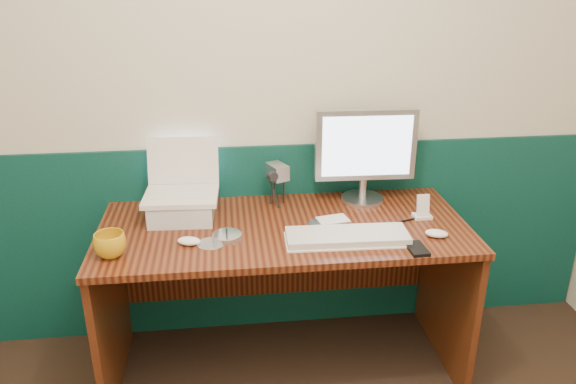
{
  "coord_description": "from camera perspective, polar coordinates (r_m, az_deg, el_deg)",
  "views": [
    {
      "loc": [
        -0.16,
        -0.8,
        1.82
      ],
      "look_at": [
        0.08,
        1.23,
        0.97
      ],
      "focal_mm": 35.0,
      "sensor_mm": 36.0,
      "label": 1
    }
  ],
  "objects": [
    {
      "name": "cd_spindle",
      "position": [
        2.33,
        -6.22,
        -4.54
      ],
      "size": [
        0.12,
        0.12,
        0.03
      ],
      "primitive_type": "cylinder",
      "color": "#B5BFC6",
      "rests_on": "desk"
    },
    {
      "name": "wainscot",
      "position": [
        2.87,
        -2.73,
        -4.89
      ],
      "size": [
        3.48,
        0.02,
        1.0
      ],
      "primitive_type": "cube",
      "color": "#072F27",
      "rests_on": "ground"
    },
    {
      "name": "monitor",
      "position": [
        2.63,
        7.78,
        3.81
      ],
      "size": [
        0.47,
        0.15,
        0.47
      ],
      "primitive_type": null,
      "rotation": [
        0.0,
        0.0,
        -0.03
      ],
      "color": "#B8B8BD",
      "rests_on": "desk"
    },
    {
      "name": "cd_loose_b",
      "position": [
        2.46,
        3.39,
        -3.2
      ],
      "size": [
        0.11,
        0.11,
        0.0
      ],
      "primitive_type": "cylinder",
      "color": "silver",
      "rests_on": "desk"
    },
    {
      "name": "cd_loose_a",
      "position": [
        2.31,
        -7.83,
        -5.21
      ],
      "size": [
        0.11,
        0.11,
        0.0
      ],
      "primitive_type": "cylinder",
      "color": "silver",
      "rests_on": "desk"
    },
    {
      "name": "dock",
      "position": [
        2.58,
        13.46,
        -2.4
      ],
      "size": [
        0.08,
        0.06,
        0.02
      ],
      "primitive_type": "cube",
      "rotation": [
        0.0,
        0.0,
        0.02
      ],
      "color": "white",
      "rests_on": "desk"
    },
    {
      "name": "mouse_right",
      "position": [
        2.42,
        14.86,
        -4.09
      ],
      "size": [
        0.11,
        0.09,
        0.03
      ],
      "primitive_type": "ellipsoid",
      "rotation": [
        0.0,
        0.0,
        -0.35
      ],
      "color": "white",
      "rests_on": "desk"
    },
    {
      "name": "laptop_riser",
      "position": [
        2.53,
        -10.7,
        -1.65
      ],
      "size": [
        0.29,
        0.25,
        0.1
      ],
      "primitive_type": "cube",
      "rotation": [
        0.0,
        0.0,
        -0.05
      ],
      "color": "silver",
      "rests_on": "desk"
    },
    {
      "name": "papers",
      "position": [
        2.5,
        4.58,
        -2.79
      ],
      "size": [
        0.15,
        0.11,
        0.0
      ],
      "primitive_type": "cube",
      "rotation": [
        0.0,
        0.0,
        0.19
      ],
      "color": "white",
      "rests_on": "desk"
    },
    {
      "name": "desk",
      "position": [
        2.63,
        -0.39,
        -10.8
      ],
      "size": [
        1.6,
        0.7,
        0.75
      ],
      "primitive_type": "cube",
      "color": "#37100A",
      "rests_on": "ground"
    },
    {
      "name": "camcorder",
      "position": [
        2.61,
        -1.1,
        0.84
      ],
      "size": [
        0.14,
        0.16,
        0.21
      ],
      "primitive_type": null,
      "rotation": [
        0.0,
        0.0,
        0.42
      ],
      "color": "#A3A3A8",
      "rests_on": "desk"
    },
    {
      "name": "pen",
      "position": [
        2.52,
        11.48,
        -2.94
      ],
      "size": [
        0.14,
        0.05,
        0.01
      ],
      "primitive_type": "cylinder",
      "rotation": [
        0.0,
        1.57,
        0.31
      ],
      "color": "black",
      "rests_on": "desk"
    },
    {
      "name": "mouse_left",
      "position": [
        2.31,
        -10.03,
        -4.92
      ],
      "size": [
        0.11,
        0.08,
        0.03
      ],
      "primitive_type": "ellipsoid",
      "rotation": [
        0.0,
        0.0,
        -0.26
      ],
      "color": "white",
      "rests_on": "desk"
    },
    {
      "name": "keyboard",
      "position": [
        2.32,
        6.03,
        -4.6
      ],
      "size": [
        0.51,
        0.18,
        0.03
      ],
      "primitive_type": "cube",
      "rotation": [
        0.0,
        0.0,
        -0.03
      ],
      "color": "silver",
      "rests_on": "desk"
    },
    {
      "name": "music_player",
      "position": [
        2.56,
        13.56,
        -1.28
      ],
      "size": [
        0.06,
        0.03,
        0.1
      ],
      "primitive_type": "cube",
      "rotation": [
        -0.17,
        0.0,
        0.02
      ],
      "color": "silver",
      "rests_on": "dock"
    },
    {
      "name": "mug",
      "position": [
        2.28,
        -17.63,
        -5.15
      ],
      "size": [
        0.16,
        0.16,
        0.1
      ],
      "primitive_type": "imported",
      "rotation": [
        0.0,
        0.0,
        0.34
      ],
      "color": "#C49312",
      "rests_on": "desk"
    },
    {
      "name": "pda",
      "position": [
        2.3,
        12.97,
        -5.63
      ],
      "size": [
        0.07,
        0.12,
        0.01
      ],
      "primitive_type": "cube",
      "rotation": [
        0.0,
        0.0,
        0.04
      ],
      "color": "black",
      "rests_on": "desk"
    },
    {
      "name": "laptop",
      "position": [
        2.47,
        -11.0,
        2.21
      ],
      "size": [
        0.33,
        0.26,
        0.27
      ],
      "primitive_type": null,
      "rotation": [
        0.0,
        0.0,
        -0.05
      ],
      "color": "silver",
      "rests_on": "laptop_riser"
    },
    {
      "name": "back_wall",
      "position": [
        2.62,
        -3.06,
        9.95
      ],
      "size": [
        3.5,
        0.04,
        2.5
      ],
      "primitive_type": "cube",
      "color": "beige",
      "rests_on": "ground"
    }
  ]
}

